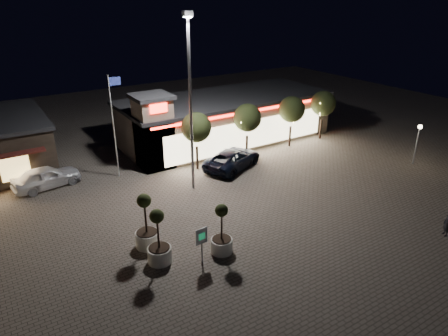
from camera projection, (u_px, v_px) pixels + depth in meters
ground at (229, 249)px, 22.70m from camera, size 90.00×90.00×0.00m
retail_building at (223, 118)px, 38.69m from camera, size 20.40×8.40×6.10m
floodlight_pole at (190, 95)px, 27.03m from camera, size 0.60×0.40×12.38m
flagpole at (114, 119)px, 29.90m from camera, size 0.95×0.10×8.00m
lamp_post_east at (418, 137)px, 33.07m from camera, size 0.36×0.36×3.48m
string_tree_a at (196, 127)px, 31.73m from camera, size 2.42×2.42×4.79m
string_tree_b at (247, 118)px, 34.18m from camera, size 2.42×2.42×4.79m
string_tree_c at (292, 109)px, 36.63m from camera, size 2.42×2.42×4.79m
string_tree_d at (323, 104)px, 38.60m from camera, size 2.42×2.42×4.79m
pickup_truck at (233, 159)px, 33.02m from camera, size 6.35×4.77×1.60m
white_sedan at (46, 177)px, 29.67m from camera, size 5.08×2.62×1.65m
pedestrian at (447, 223)px, 23.72m from camera, size 0.64×0.70×1.61m
planter_left at (147, 230)px, 22.60m from camera, size 1.36×1.36×3.35m
planter_mid at (159, 246)px, 21.28m from camera, size 1.31×1.31×3.22m
planter_right at (222, 238)px, 22.12m from camera, size 1.23×1.23×3.02m
valet_sign at (202, 239)px, 20.99m from camera, size 0.71×0.13×2.14m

